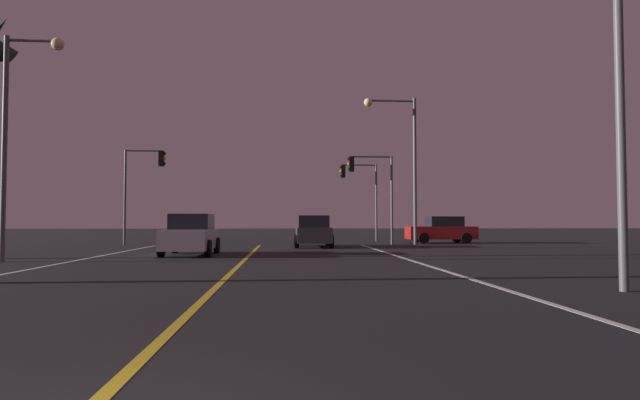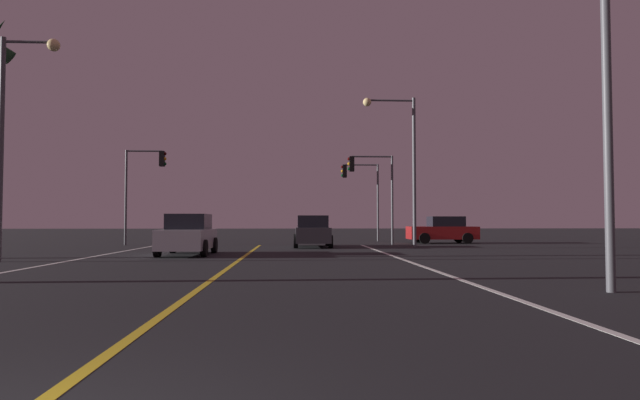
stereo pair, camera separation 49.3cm
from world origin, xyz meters
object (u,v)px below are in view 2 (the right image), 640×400
object	(u,v)px
car_crossing_side	(443,230)
street_lamp_left_mid	(15,118)
traffic_light_near_right	(371,179)
street_lamp_right_far	(402,151)
street_lamp_right_near	(581,23)
car_oncoming	(188,235)
traffic_light_far_right	(360,184)
car_ahead_far	(312,232)
traffic_light_near_left	(145,175)

from	to	relation	value
car_crossing_side	street_lamp_left_mid	xyz separation A→B (m)	(-19.21, -14.86, 4.15)
traffic_light_near_right	street_lamp_right_far	distance (m)	4.73
car_crossing_side	traffic_light_near_right	xyz separation A→B (m)	(-4.89, -1.89, 3.12)
street_lamp_right_near	street_lamp_right_far	xyz separation A→B (m)	(-0.14, 17.23, -0.35)
car_crossing_side	car_oncoming	size ratio (longest dim) A/B	1.00
traffic_light_far_right	street_lamp_right_far	distance (m)	10.10
car_oncoming	traffic_light_near_right	bearing A→B (deg)	136.17
car_ahead_far	traffic_light_far_right	bearing A→B (deg)	-23.68
car_crossing_side	street_lamp_right_far	world-z (taller)	street_lamp_right_far
car_ahead_far	street_lamp_right_near	xyz separation A→B (m)	(4.71, -18.86, 4.55)
traffic_light_far_right	car_ahead_far	bearing A→B (deg)	66.32
car_oncoming	traffic_light_far_right	distance (m)	17.73
traffic_light_near_left	street_lamp_right_far	distance (m)	15.05
car_crossing_side	car_ahead_far	bearing A→B (deg)	29.25
street_lamp_left_mid	traffic_light_near_left	bearing A→B (deg)	85.83
car_ahead_far	street_lamp_right_near	distance (m)	19.96
car_crossing_side	street_lamp_right_near	world-z (taller)	street_lamp_right_near
traffic_light_far_right	street_lamp_right_near	world-z (taller)	street_lamp_right_near
traffic_light_near_right	traffic_light_far_right	bearing A→B (deg)	-90.60
traffic_light_near_left	street_lamp_right_near	xyz separation A→B (m)	(14.47, -21.73, 1.28)
traffic_light_near_left	street_lamp_right_far	world-z (taller)	street_lamp_right_far
traffic_light_far_right	traffic_light_near_right	bearing A→B (deg)	89.40
car_crossing_side	car_oncoming	xyz separation A→B (m)	(-13.90, -11.28, 0.00)
traffic_light_far_right	street_lamp_right_near	xyz separation A→B (m)	(1.04, -27.23, 1.38)
car_crossing_side	street_lamp_right_far	distance (m)	8.60
car_oncoming	traffic_light_far_right	xyz separation A→B (m)	(9.07, 14.89, 3.17)
street_lamp_right_far	traffic_light_far_right	bearing A→B (deg)	-84.88
traffic_light_near_left	traffic_light_far_right	bearing A→B (deg)	22.26
car_crossing_side	car_oncoming	bearing A→B (deg)	39.06
traffic_light_near_right	traffic_light_far_right	size ratio (longest dim) A/B	0.99
car_ahead_far	car_oncoming	bearing A→B (deg)	140.36
car_oncoming	street_lamp_right_far	world-z (taller)	street_lamp_right_far
traffic_light_near_right	car_oncoming	bearing A→B (deg)	46.17
car_ahead_far	street_lamp_right_near	size ratio (longest dim) A/B	0.51
street_lamp_right_near	traffic_light_near_right	bearing A→B (deg)	-87.11
car_oncoming	traffic_light_far_right	bearing A→B (deg)	148.65
traffic_light_near_right	traffic_light_near_left	size ratio (longest dim) A/B	0.96
car_oncoming	street_lamp_left_mid	distance (m)	7.63
traffic_light_far_right	traffic_light_near_left	bearing A→B (deg)	22.26
street_lamp_left_mid	street_lamp_right_far	distance (m)	17.47
traffic_light_near_left	street_lamp_right_near	world-z (taller)	street_lamp_right_near
street_lamp_left_mid	street_lamp_right_far	bearing A→B (deg)	29.00
car_crossing_side	street_lamp_left_mid	distance (m)	24.64
car_oncoming	traffic_light_far_right	size ratio (longest dim) A/B	0.80
traffic_light_far_right	street_lamp_left_mid	world-z (taller)	street_lamp_left_mid
street_lamp_left_mid	traffic_light_far_right	bearing A→B (deg)	52.10
traffic_light_near_left	street_lamp_right_far	size ratio (longest dim) A/B	0.71
car_oncoming	traffic_light_near_right	world-z (taller)	traffic_light_near_right
car_oncoming	street_lamp_left_mid	size ratio (longest dim) A/B	0.55
traffic_light_far_right	street_lamp_right_near	distance (m)	27.28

